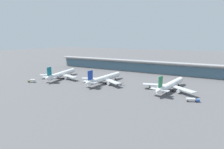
# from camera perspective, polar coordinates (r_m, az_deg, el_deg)

# --- Properties ---
(ground_plane) EXTENTS (1200.00, 1200.00, 0.00)m
(ground_plane) POSITION_cam_1_polar(r_m,az_deg,el_deg) (170.39, -3.03, -3.47)
(ground_plane) COLOR #515154
(airliner_left_stand) EXTENTS (44.36, 58.43, 15.65)m
(airliner_left_stand) POSITION_cam_1_polar(r_m,az_deg,el_deg) (206.59, -15.55, 0.13)
(airliner_left_stand) COLOR white
(airliner_left_stand) RESTS_ON ground
(airliner_centre_stand) EXTENTS (45.04, 58.79, 15.65)m
(airliner_centre_stand) POSITION_cam_1_polar(r_m,az_deg,el_deg) (177.75, -2.48, -1.22)
(airliner_centre_stand) COLOR white
(airliner_centre_stand) RESTS_ON ground
(airliner_right_stand) EXTENTS (44.51, 58.54, 15.65)m
(airliner_right_stand) POSITION_cam_1_polar(r_m,az_deg,el_deg) (160.30, 17.79, -3.12)
(airliner_right_stand) COLOR white
(airliner_right_stand) RESTS_ON ground
(service_truck_near_nose_blue) EXTENTS (8.86, 4.99, 2.95)m
(service_truck_near_nose_blue) POSITION_cam_1_polar(r_m,az_deg,el_deg) (138.46, 23.78, -7.16)
(service_truck_near_nose_blue) COLOR #234C9E
(service_truck_near_nose_blue) RESTS_ON ground
(service_truck_under_wing_olive) EXTENTS (3.90, 6.79, 2.70)m
(service_truck_under_wing_olive) POSITION_cam_1_polar(r_m,az_deg,el_deg) (163.02, 11.80, -4.08)
(service_truck_under_wing_olive) COLOR olive
(service_truck_under_wing_olive) RESTS_ON ground
(service_truck_mid_apron_olive) EXTENTS (7.62, 4.94, 3.10)m
(service_truck_mid_apron_olive) POSITION_cam_1_polar(r_m,az_deg,el_deg) (198.76, -23.74, -1.79)
(service_truck_mid_apron_olive) COLOR olive
(service_truck_mid_apron_olive) RESTS_ON ground
(service_truck_by_tail_grey) EXTENTS (6.93, 2.64, 2.70)m
(service_truck_by_tail_grey) POSITION_cam_1_polar(r_m,az_deg,el_deg) (171.81, 2.34, -3.06)
(service_truck_by_tail_grey) COLOR gray
(service_truck_by_tail_grey) RESTS_ON ground
(terminal_building) EXTENTS (236.77, 12.80, 15.20)m
(terminal_building) POSITION_cam_1_polar(r_m,az_deg,el_deg) (242.59, 7.17, 2.74)
(terminal_building) COLOR #9E998E
(terminal_building) RESTS_ON ground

